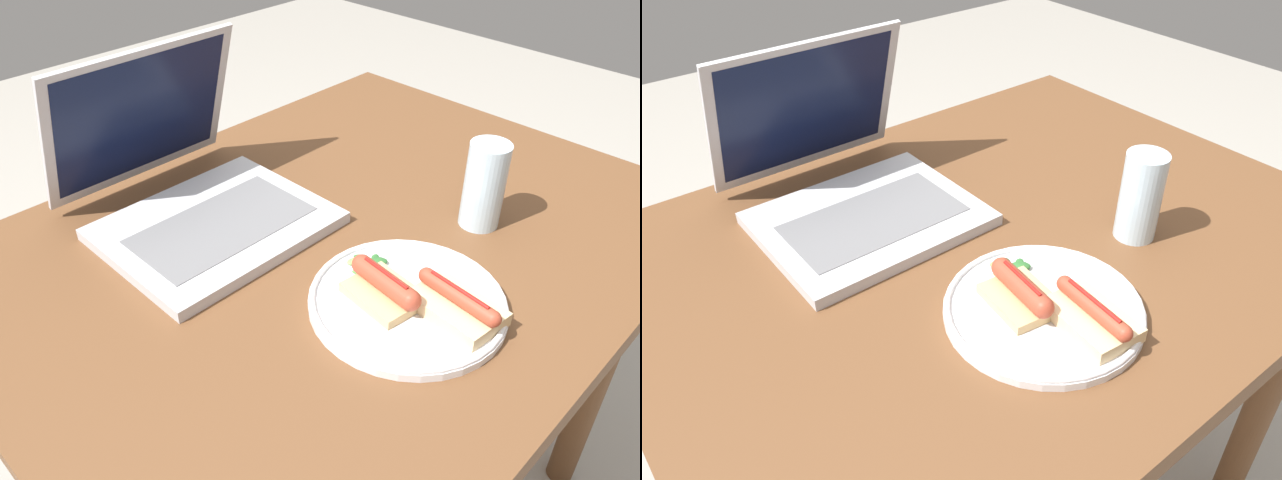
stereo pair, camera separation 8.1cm
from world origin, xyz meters
TOP-DOWN VIEW (x-y plane):
  - desk at (0.00, 0.00)m, footprint 1.04×0.80m
  - laptop at (-0.13, 0.18)m, footprint 0.31×0.34m
  - plate at (-0.06, -0.17)m, footprint 0.25×0.25m
  - sausage_toast_left at (-0.04, -0.23)m, footprint 0.08×0.12m
  - sausage_toast_middle at (-0.08, -0.15)m, footprint 0.09×0.12m
  - salad_pile at (-0.05, -0.09)m, footprint 0.06×0.06m
  - drinking_glass at (0.16, -0.13)m, footprint 0.06×0.06m

SIDE VIEW (x-z plane):
  - desk at x=0.00m, z-range 0.27..1.02m
  - plate at x=-0.06m, z-range 0.75..0.77m
  - salad_pile at x=-0.05m, z-range 0.76..0.77m
  - sausage_toast_left at x=-0.04m, z-range 0.76..0.80m
  - sausage_toast_middle at x=-0.08m, z-range 0.76..0.80m
  - laptop at x=-0.13m, z-range 0.67..0.92m
  - drinking_glass at x=0.16m, z-range 0.75..0.89m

